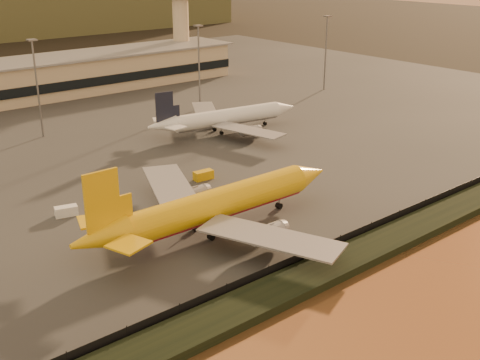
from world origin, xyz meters
name	(u,v)px	position (x,y,z in m)	size (l,w,h in m)	color
ground	(277,226)	(0.00, 0.00, 0.00)	(900.00, 900.00, 0.00)	black
embankment	(351,258)	(0.00, -17.00, 0.70)	(320.00, 7.00, 1.40)	black
tarmac	(56,119)	(0.00, 95.00, 0.10)	(320.00, 220.00, 0.20)	#2D2D2D
perimeter_fence	(332,246)	(0.00, -13.00, 1.30)	(300.00, 0.05, 2.20)	black
control_tower	(181,18)	(70.00, 131.00, 21.66)	(11.20, 11.20, 35.50)	tan
apron_light_masts	(132,70)	(15.00, 75.00, 15.70)	(152.20, 12.20, 25.40)	slate
dhl_cargo_jet	(216,205)	(-9.68, 5.46, 4.99)	(53.46, 52.58, 16.03)	#E0A80B
white_narrowbody_jet	(226,118)	(30.13, 52.72, 4.07)	(45.07, 43.53, 12.96)	white
gse_vehicle_yellow	(203,175)	(3.67, 27.19, 1.16)	(4.27, 1.92, 1.92)	#E0A80B
gse_vehicle_white	(66,211)	(-27.21, 28.25, 1.12)	(4.11, 1.85, 1.85)	white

